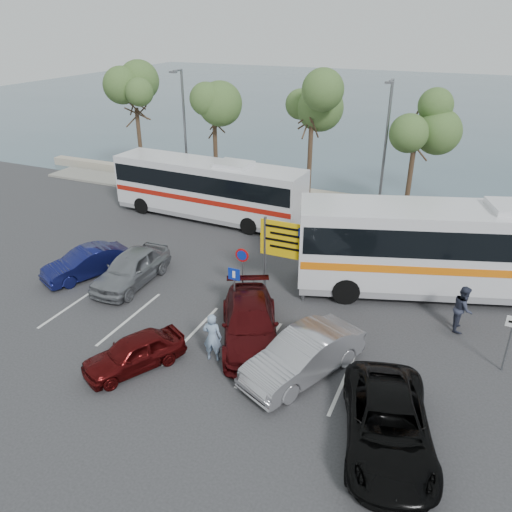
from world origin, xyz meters
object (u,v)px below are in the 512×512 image
at_px(coach_bus_right, 458,253).
at_px(car_maroon, 250,323).
at_px(street_lamp_right, 385,146).
at_px(car_blue, 86,263).
at_px(coach_bus_left, 208,191).
at_px(direction_sign, 285,246).
at_px(pedestrian_near, 212,337).
at_px(car_silver_a, 131,268).
at_px(car_red, 134,353).
at_px(street_lamp_left, 184,127).
at_px(pedestrian_far, 463,308).
at_px(car_silver_b, 303,355).
at_px(suv_black, 388,425).

relative_size(coach_bus_right, car_maroon, 2.71).
distance_m(street_lamp_right, coach_bus_right, 8.87).
bearing_deg(car_blue, coach_bus_left, 102.80).
relative_size(street_lamp_right, direction_sign, 2.23).
distance_m(direction_sign, coach_bus_left, 10.25).
xyz_separation_m(coach_bus_right, pedestrian_near, (-7.45, -8.50, -1.03)).
distance_m(direction_sign, car_silver_a, 7.20).
bearing_deg(car_silver_a, car_red, -54.54).
height_order(street_lamp_left, pedestrian_far, street_lamp_left).
xyz_separation_m(car_silver_a, pedestrian_far, (14.05, 2.10, 0.17)).
bearing_deg(street_lamp_left, car_silver_b, -48.03).
bearing_deg(car_silver_b, pedestrian_near, -146.08).
distance_m(car_blue, pedestrian_far, 16.61).
relative_size(car_silver_a, car_red, 1.26).
bearing_deg(street_lamp_left, pedestrian_near, -56.46).
distance_m(car_maroon, pedestrian_far, 8.27).
bearing_deg(pedestrian_near, car_red, 21.23).
bearing_deg(street_lamp_left, pedestrian_far, -28.51).
relative_size(car_silver_a, car_silver_b, 0.96).
distance_m(street_lamp_left, car_maroon, 18.13).
bearing_deg(car_blue, pedestrian_far, 31.67).
xyz_separation_m(coach_bus_right, car_silver_a, (-13.53, -5.00, -1.20)).
bearing_deg(pedestrian_near, street_lamp_right, -111.96).
distance_m(direction_sign, suv_black, 8.97).
distance_m(coach_bus_right, car_silver_b, 9.12).
bearing_deg(car_red, car_blue, 171.96).
bearing_deg(street_lamp_left, car_red, -64.82).
distance_m(coach_bus_left, pedestrian_near, 13.94).
height_order(coach_bus_right, car_red, coach_bus_right).
height_order(coach_bus_right, car_silver_a, coach_bus_right).
height_order(coach_bus_left, coach_bus_right, coach_bus_right).
xyz_separation_m(street_lamp_right, pedestrian_near, (-2.71, -15.52, -3.66)).
distance_m(coach_bus_left, car_blue, 9.11).
height_order(coach_bus_left, car_maroon, coach_bus_left).
relative_size(street_lamp_left, pedestrian_near, 4.26).
relative_size(direction_sign, pedestrian_near, 1.92).
height_order(street_lamp_left, suv_black, street_lamp_left).
height_order(coach_bus_left, car_blue, coach_bus_left).
bearing_deg(coach_bus_right, street_lamp_left, 158.41).
bearing_deg(coach_bus_left, street_lamp_right, 19.54).
bearing_deg(suv_black, coach_bus_right, 69.16).
bearing_deg(street_lamp_left, direction_sign, -43.17).
bearing_deg(car_red, car_silver_a, 156.68).
bearing_deg(coach_bus_left, car_maroon, -54.50).
height_order(suv_black, car_silver_b, car_silver_b).
xyz_separation_m(car_red, pedestrian_far, (10.25, 7.10, 0.33)).
bearing_deg(direction_sign, car_silver_a, -165.98).
bearing_deg(pedestrian_far, car_maroon, 114.10).
relative_size(car_maroon, pedestrian_near, 2.72).
xyz_separation_m(direction_sign, coach_bus_left, (-7.50, 6.95, -0.72)).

